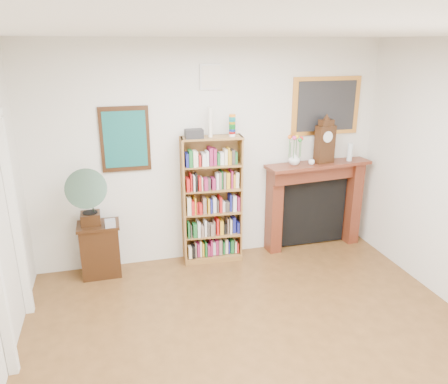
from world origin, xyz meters
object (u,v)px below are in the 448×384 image
(flower_vase, at_px, (294,159))
(bottle_left, at_px, (350,152))
(teacup, at_px, (311,162))
(bookshelf, at_px, (212,194))
(cd_stack, at_px, (110,223))
(mantel_clock, at_px, (325,142))
(side_cabinet, at_px, (100,249))
(fireplace, at_px, (314,197))
(bottle_right, at_px, (350,153))
(gramophone, at_px, (87,194))

(flower_vase, xyz_separation_m, bottle_left, (0.80, 0.00, 0.04))
(teacup, distance_m, bottle_left, 0.59)
(bookshelf, relative_size, teacup, 23.95)
(cd_stack, xyz_separation_m, mantel_clock, (2.80, 0.14, 0.79))
(cd_stack, distance_m, teacup, 2.66)
(side_cabinet, bearing_deg, teacup, -0.51)
(fireplace, height_order, bottle_right, bottle_right)
(mantel_clock, bearing_deg, fireplace, 124.14)
(fireplace, distance_m, flower_vase, 0.68)
(side_cabinet, height_order, gramophone, gramophone)
(flower_vase, relative_size, teacup, 2.01)
(gramophone, relative_size, teacup, 9.42)
(gramophone, bearing_deg, bookshelf, 4.31)
(bookshelf, height_order, bottle_left, bookshelf)
(cd_stack, bearing_deg, gramophone, 176.03)
(bookshelf, height_order, cd_stack, bookshelf)
(side_cabinet, height_order, flower_vase, flower_vase)
(teacup, bearing_deg, bookshelf, 177.15)
(bookshelf, bearing_deg, cd_stack, -167.78)
(gramophone, distance_m, bottle_left, 3.41)
(fireplace, height_order, mantel_clock, mantel_clock)
(fireplace, bearing_deg, cd_stack, 179.00)
(bookshelf, xyz_separation_m, flower_vase, (1.10, -0.02, 0.39))
(bookshelf, distance_m, cd_stack, 1.31)
(side_cabinet, bearing_deg, cd_stack, -37.91)
(fireplace, bearing_deg, flower_vase, -174.79)
(bottle_left, bearing_deg, side_cabinet, -179.46)
(gramophone, height_order, mantel_clock, mantel_clock)
(cd_stack, height_order, mantel_clock, mantel_clock)
(side_cabinet, xyz_separation_m, fireplace, (2.88, 0.09, 0.39))
(teacup, distance_m, bottle_right, 0.59)
(gramophone, xyz_separation_m, bottle_right, (3.40, 0.14, 0.23))
(side_cabinet, xyz_separation_m, gramophone, (-0.08, -0.10, 0.76))
(teacup, bearing_deg, flower_vase, 167.25)
(cd_stack, relative_size, flower_vase, 0.75)
(bookshelf, xyz_separation_m, fireplace, (1.45, 0.05, -0.19))
(bookshelf, xyz_separation_m, bottle_right, (1.90, -0.00, 0.41))
(bottle_left, xyz_separation_m, bottle_right, (0.00, 0.01, -0.02))
(side_cabinet, xyz_separation_m, mantel_clock, (2.94, 0.03, 1.16))
(mantel_clock, height_order, bottle_right, mantel_clock)
(fireplace, relative_size, gramophone, 1.98)
(mantel_clock, xyz_separation_m, bottle_right, (0.39, 0.01, -0.18))
(cd_stack, xyz_separation_m, flower_vase, (2.38, 0.14, 0.59))
(bottle_left, bearing_deg, mantel_clock, -179.71)
(bottle_right, bearing_deg, bottle_left, -106.43)
(cd_stack, distance_m, bottle_left, 3.25)
(cd_stack, bearing_deg, mantel_clock, 2.90)
(bottle_right, bearing_deg, bookshelf, 179.85)
(flower_vase, relative_size, bottle_right, 0.80)
(fireplace, height_order, flower_vase, flower_vase)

